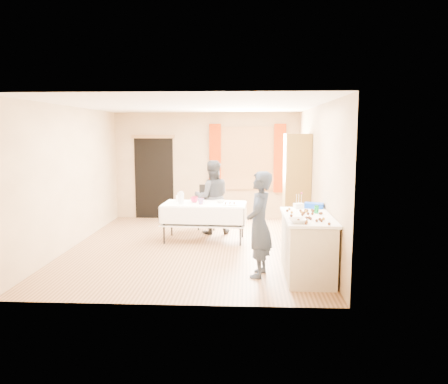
# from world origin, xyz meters

# --- Properties ---
(floor) EXTENTS (4.50, 5.50, 0.02)m
(floor) POSITION_xyz_m (0.00, 0.00, -0.01)
(floor) COLOR #9E7047
(floor) RESTS_ON ground
(ceiling) EXTENTS (4.50, 5.50, 0.02)m
(ceiling) POSITION_xyz_m (0.00, 0.00, 2.61)
(ceiling) COLOR white
(ceiling) RESTS_ON floor
(wall_back) EXTENTS (4.50, 0.02, 2.60)m
(wall_back) POSITION_xyz_m (0.00, 2.76, 1.30)
(wall_back) COLOR tan
(wall_back) RESTS_ON floor
(wall_front) EXTENTS (4.50, 0.02, 2.60)m
(wall_front) POSITION_xyz_m (0.00, -2.76, 1.30)
(wall_front) COLOR tan
(wall_front) RESTS_ON floor
(wall_left) EXTENTS (0.02, 5.50, 2.60)m
(wall_left) POSITION_xyz_m (-2.26, 0.00, 1.30)
(wall_left) COLOR tan
(wall_left) RESTS_ON floor
(wall_right) EXTENTS (0.02, 5.50, 2.60)m
(wall_right) POSITION_xyz_m (2.26, 0.00, 1.30)
(wall_right) COLOR tan
(wall_right) RESTS_ON floor
(window_frame) EXTENTS (1.32, 0.06, 1.52)m
(window_frame) POSITION_xyz_m (1.00, 2.72, 1.50)
(window_frame) COLOR olive
(window_frame) RESTS_ON wall_back
(window_pane) EXTENTS (1.20, 0.02, 1.40)m
(window_pane) POSITION_xyz_m (1.00, 2.71, 1.50)
(window_pane) COLOR white
(window_pane) RESTS_ON wall_back
(curtain_left) EXTENTS (0.28, 0.06, 1.65)m
(curtain_left) POSITION_xyz_m (0.22, 2.67, 1.50)
(curtain_left) COLOR #A22C04
(curtain_left) RESTS_ON wall_back
(curtain_right) EXTENTS (0.28, 0.06, 1.65)m
(curtain_right) POSITION_xyz_m (1.78, 2.67, 1.50)
(curtain_right) COLOR #A22C04
(curtain_right) RESTS_ON wall_back
(doorway) EXTENTS (0.95, 0.04, 2.00)m
(doorway) POSITION_xyz_m (-1.30, 2.73, 1.00)
(doorway) COLOR black
(doorway) RESTS_ON floor
(door_lintel) EXTENTS (1.05, 0.06, 0.08)m
(door_lintel) POSITION_xyz_m (-1.30, 2.70, 2.02)
(door_lintel) COLOR olive
(door_lintel) RESTS_ON wall_back
(cabinet) EXTENTS (0.50, 0.60, 2.10)m
(cabinet) POSITION_xyz_m (1.99, 0.86, 1.05)
(cabinet) COLOR brown
(cabinet) RESTS_ON floor
(counter) EXTENTS (0.70, 1.48, 0.91)m
(counter) POSITION_xyz_m (1.89, -1.51, 0.45)
(counter) COLOR beige
(counter) RESTS_ON floor
(party_table) EXTENTS (1.67, 0.91, 0.75)m
(party_table) POSITION_xyz_m (0.16, 0.51, 0.44)
(party_table) COLOR black
(party_table) RESTS_ON floor
(chair) EXTENTS (0.42, 0.42, 0.97)m
(chair) POSITION_xyz_m (0.12, 1.59, 0.29)
(chair) COLOR black
(chair) RESTS_ON floor
(girl) EXTENTS (0.72, 0.60, 1.57)m
(girl) POSITION_xyz_m (1.17, -1.58, 0.78)
(girl) COLOR #222C40
(girl) RESTS_ON floor
(woman) EXTENTS (0.96, 0.86, 1.55)m
(woman) POSITION_xyz_m (0.26, 1.14, 0.77)
(woman) COLOR black
(woman) RESTS_ON floor
(soda_can) EXTENTS (0.09, 0.09, 0.12)m
(soda_can) POSITION_xyz_m (2.05, -1.32, 0.97)
(soda_can) COLOR #0C8B3A
(soda_can) RESTS_ON counter
(mixing_bowl) EXTENTS (0.27, 0.27, 0.06)m
(mixing_bowl) POSITION_xyz_m (1.68, -2.04, 0.94)
(mixing_bowl) COLOR white
(mixing_bowl) RESTS_ON counter
(foam_block) EXTENTS (0.17, 0.14, 0.08)m
(foam_block) POSITION_xyz_m (1.83, -0.89, 0.95)
(foam_block) COLOR white
(foam_block) RESTS_ON counter
(blue_basket) EXTENTS (0.34, 0.27, 0.08)m
(blue_basket) POSITION_xyz_m (2.08, -0.85, 0.95)
(blue_basket) COLOR blue
(blue_basket) RESTS_ON counter
(pitcher) EXTENTS (0.14, 0.14, 0.22)m
(pitcher) POSITION_xyz_m (-0.28, 0.41, 0.86)
(pitcher) COLOR silver
(pitcher) RESTS_ON party_table
(cup_red) EXTENTS (0.17, 0.17, 0.11)m
(cup_red) POSITION_xyz_m (-0.05, 0.58, 0.81)
(cup_red) COLOR #B21D3F
(cup_red) RESTS_ON party_table
(cup_rainbow) EXTENTS (0.18, 0.18, 0.12)m
(cup_rainbow) POSITION_xyz_m (0.10, 0.37, 0.81)
(cup_rainbow) COLOR red
(cup_rainbow) RESTS_ON party_table
(small_bowl) EXTENTS (0.24, 0.24, 0.05)m
(small_bowl) POSITION_xyz_m (0.48, 0.58, 0.78)
(small_bowl) COLOR white
(small_bowl) RESTS_ON party_table
(pastry_tray) EXTENTS (0.29, 0.22, 0.02)m
(pastry_tray) POSITION_xyz_m (0.67, 0.34, 0.76)
(pastry_tray) COLOR white
(pastry_tray) RESTS_ON party_table
(bottle) EXTENTS (0.10, 0.11, 0.17)m
(bottle) POSITION_xyz_m (-0.40, 0.73, 0.84)
(bottle) COLOR white
(bottle) RESTS_ON party_table
(cake_balls) EXTENTS (0.53, 1.15, 0.04)m
(cake_balls) POSITION_xyz_m (1.89, -1.56, 0.93)
(cake_balls) COLOR #3F2314
(cake_balls) RESTS_ON counter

